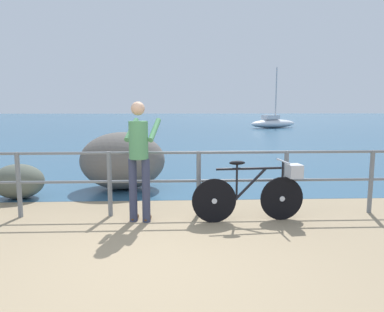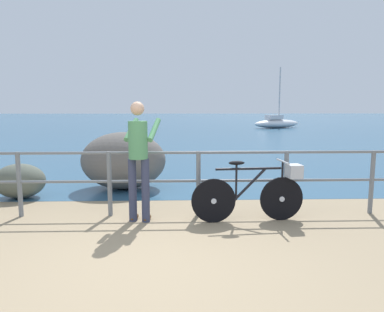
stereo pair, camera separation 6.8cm
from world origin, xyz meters
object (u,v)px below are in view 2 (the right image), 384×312
at_px(breakwater_boulder_left, 20,181).
at_px(sailboat, 277,123).
at_px(bicycle, 258,191).
at_px(person_at_railing, 139,156).
at_px(breakwater_boulder_main, 124,160).

xyz_separation_m(breakwater_boulder_left, sailboat, (10.91, 22.32, 0.10)).
bearing_deg(bicycle, person_at_railing, 173.37).
height_order(bicycle, breakwater_boulder_main, breakwater_boulder_main).
xyz_separation_m(bicycle, breakwater_boulder_main, (-2.34, 2.25, 0.13)).
distance_m(person_at_railing, breakwater_boulder_main, 2.30).
bearing_deg(person_at_railing, breakwater_boulder_main, 26.41).
bearing_deg(breakwater_boulder_main, breakwater_boulder_left, -158.13).
xyz_separation_m(bicycle, person_at_railing, (-1.77, 0.06, 0.53)).
relative_size(breakwater_boulder_main, breakwater_boulder_left, 1.86).
height_order(bicycle, person_at_railing, person_at_railing).
bearing_deg(breakwater_boulder_left, breakwater_boulder_main, 21.87).
bearing_deg(breakwater_boulder_main, sailboat, 67.19).
bearing_deg(breakwater_boulder_left, bicycle, -19.90).
distance_m(breakwater_boulder_left, sailboat, 24.85).
bearing_deg(person_at_railing, breakwater_boulder_left, 70.54).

